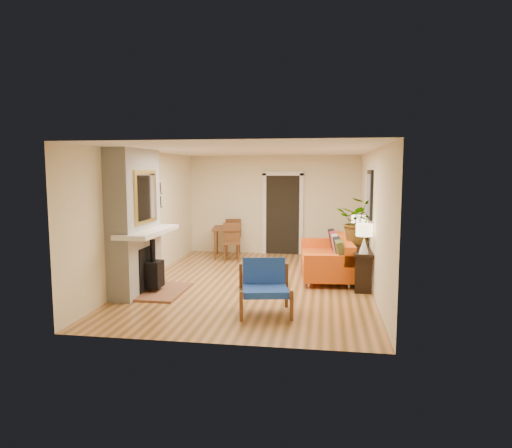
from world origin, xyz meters
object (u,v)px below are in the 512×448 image
object	(u,v)px
blue_chair	(265,284)
console_table	(360,254)
lamp_near	(364,235)
houseplant	(360,221)
lamp_far	(358,225)
dining_table	(230,233)
sofa	(329,258)
ottoman	(262,277)

from	to	relation	value
blue_chair	console_table	distance (m)	2.71
lamp_near	houseplant	bearing A→B (deg)	90.55
lamp_far	houseplant	world-z (taller)	houseplant
blue_chair	dining_table	world-z (taller)	dining_table
console_table	blue_chair	bearing A→B (deg)	-126.81
sofa	houseplant	world-z (taller)	houseplant
console_table	lamp_near	xyz separation A→B (m)	(0.00, -0.78, 0.49)
console_table	lamp_far	distance (m)	0.91
blue_chair	lamp_near	distance (m)	2.22
blue_chair	console_table	bearing A→B (deg)	53.19
ottoman	console_table	size ratio (longest dim) A/B	0.37
lamp_near	console_table	bearing A→B (deg)	90.00
houseplant	lamp_far	bearing A→B (deg)	88.88
blue_chair	dining_table	size ratio (longest dim) A/B	0.53
console_table	dining_table	bearing A→B (deg)	143.70
ottoman	lamp_near	size ratio (longest dim) A/B	1.28
dining_table	lamp_near	world-z (taller)	lamp_near
console_table	houseplant	world-z (taller)	houseplant
sofa	ottoman	bearing A→B (deg)	-137.09
dining_table	console_table	size ratio (longest dim) A/B	0.95
dining_table	lamp_near	distance (m)	4.42
console_table	lamp_near	bearing A→B (deg)	-90.00
lamp_far	lamp_near	bearing A→B (deg)	-90.00
ottoman	console_table	distance (m)	2.04
sofa	lamp_near	distance (m)	1.53
sofa	ottoman	world-z (taller)	sofa
sofa	console_table	world-z (taller)	sofa
ottoman	dining_table	xyz separation A→B (m)	(-1.27, 3.03, 0.41)
houseplant	console_table	bearing A→B (deg)	-87.78
ottoman	lamp_near	world-z (taller)	lamp_near
blue_chair	lamp_near	xyz separation A→B (m)	(1.62, 1.39, 0.61)
dining_table	houseplant	xyz separation A→B (m)	(3.13, -2.05, 0.60)
console_table	lamp_far	xyz separation A→B (m)	(0.00, 0.77, 0.49)
ottoman	houseplant	size ratio (longest dim) A/B	0.72
ottoman	sofa	bearing A→B (deg)	42.91
sofa	blue_chair	size ratio (longest dim) A/B	2.50
houseplant	blue_chair	bearing A→B (deg)	-123.61
ottoman	blue_chair	world-z (taller)	blue_chair
blue_chair	lamp_far	world-z (taller)	lamp_far
sofa	lamp_far	size ratio (longest dim) A/B	4.30
dining_table	lamp_near	xyz separation A→B (m)	(3.14, -3.08, 0.46)
console_table	lamp_far	world-z (taller)	lamp_far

